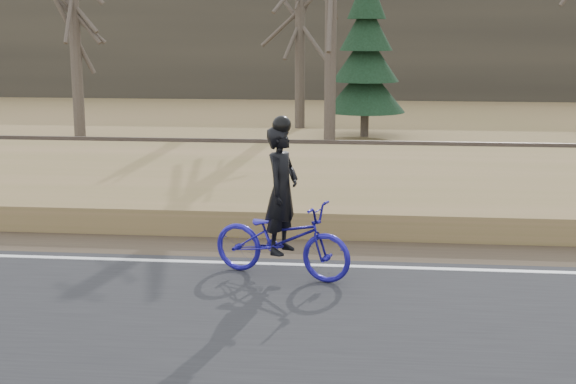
# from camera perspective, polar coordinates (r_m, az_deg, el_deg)

# --- Properties ---
(ground) EXTENTS (120.00, 120.00, 0.00)m
(ground) POSITION_cam_1_polar(r_m,az_deg,el_deg) (11.99, 18.27, -6.01)
(ground) COLOR olive
(ground) RESTS_ON ground
(edge_line) EXTENTS (120.00, 0.12, 0.01)m
(edge_line) POSITION_cam_1_polar(r_m,az_deg,el_deg) (12.16, 18.09, -5.44)
(edge_line) COLOR silver
(edge_line) RESTS_ON road
(shoulder) EXTENTS (120.00, 1.60, 0.04)m
(shoulder) POSITION_cam_1_polar(r_m,az_deg,el_deg) (13.11, 17.17, -4.35)
(shoulder) COLOR #473A2B
(shoulder) RESTS_ON ground
(embankment) EXTENTS (120.00, 5.00, 0.44)m
(embankment) POSITION_cam_1_polar(r_m,az_deg,el_deg) (15.93, 15.15, -0.70)
(embankment) COLOR olive
(embankment) RESTS_ON ground
(ballast) EXTENTS (120.00, 3.00, 0.45)m
(ballast) POSITION_cam_1_polar(r_m,az_deg,el_deg) (19.62, 13.41, 1.68)
(ballast) COLOR slate
(ballast) RESTS_ON ground
(railroad) EXTENTS (120.00, 2.40, 0.29)m
(railroad) POSITION_cam_1_polar(r_m,az_deg,el_deg) (19.57, 13.45, 2.56)
(railroad) COLOR black
(railroad) RESTS_ON ballast
(treeline_backdrop) EXTENTS (120.00, 4.00, 6.00)m
(treeline_backdrop) POSITION_cam_1_polar(r_m,az_deg,el_deg) (41.25, 9.62, 10.80)
(treeline_backdrop) COLOR #383328
(treeline_backdrop) RESTS_ON ground
(cyclist) EXTENTS (2.18, 1.33, 2.28)m
(cyclist) POSITION_cam_1_polar(r_m,az_deg,el_deg) (11.22, -0.44, -2.49)
(cyclist) COLOR navy
(cyclist) RESTS_ON road
(bare_tree_far_left) EXTENTS (0.36, 0.36, 6.50)m
(bare_tree_far_left) POSITION_cam_1_polar(r_m,az_deg,el_deg) (26.69, -14.91, 10.72)
(bare_tree_far_left) COLOR brown
(bare_tree_far_left) RESTS_ON ground
(bare_tree_left) EXTENTS (0.36, 0.36, 7.68)m
(bare_tree_left) POSITION_cam_1_polar(r_m,az_deg,el_deg) (28.31, 0.86, 12.33)
(bare_tree_left) COLOR brown
(bare_tree_left) RESTS_ON ground
(bare_tree_near_left) EXTENTS (0.36, 0.36, 7.87)m
(bare_tree_near_left) POSITION_cam_1_polar(r_m,az_deg,el_deg) (24.27, 3.07, 12.64)
(bare_tree_near_left) COLOR brown
(bare_tree_near_left) RESTS_ON ground
(conifer) EXTENTS (2.60, 2.60, 5.33)m
(conifer) POSITION_cam_1_polar(r_m,az_deg,el_deg) (26.20, 5.56, 9.44)
(conifer) COLOR brown
(conifer) RESTS_ON ground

